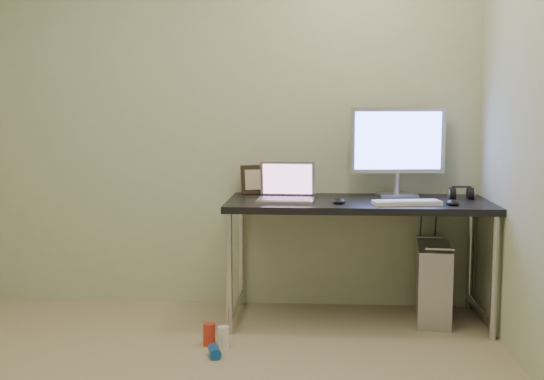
# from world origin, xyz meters

# --- Properties ---
(wall_back) EXTENTS (3.50, 0.02, 2.50)m
(wall_back) POSITION_xyz_m (0.00, 1.75, 1.25)
(wall_back) COLOR beige
(wall_back) RESTS_ON ground
(desk) EXTENTS (1.58, 0.69, 0.75)m
(desk) POSITION_xyz_m (0.96, 1.40, 0.67)
(desk) COLOR black
(desk) RESTS_ON ground
(tower_computer) EXTENTS (0.24, 0.47, 0.50)m
(tower_computer) POSITION_xyz_m (1.43, 1.44, 0.24)
(tower_computer) COLOR #B6B6BB
(tower_computer) RESTS_ON ground
(cable_a) EXTENTS (0.01, 0.16, 0.69)m
(cable_a) POSITION_xyz_m (1.38, 1.70, 0.40)
(cable_a) COLOR black
(cable_a) RESTS_ON ground
(cable_b) EXTENTS (0.02, 0.11, 0.71)m
(cable_b) POSITION_xyz_m (1.47, 1.68, 0.38)
(cable_b) COLOR black
(cable_b) RESTS_ON ground
(can_red) EXTENTS (0.09, 0.09, 0.12)m
(can_red) POSITION_xyz_m (0.12, 0.90, 0.06)
(can_red) COLOR red
(can_red) RESTS_ON ground
(can_white) EXTENTS (0.07, 0.07, 0.12)m
(can_white) POSITION_xyz_m (0.21, 0.86, 0.06)
(can_white) COLOR white
(can_white) RESTS_ON ground
(can_blue) EXTENTS (0.09, 0.12, 0.06)m
(can_blue) POSITION_xyz_m (0.18, 0.72, 0.03)
(can_blue) COLOR #124FB1
(can_blue) RESTS_ON ground
(laptop) EXTENTS (0.34, 0.28, 0.23)m
(laptop) POSITION_xyz_m (0.53, 1.35, 0.80)
(laptop) COLOR silver
(laptop) RESTS_ON desk
(monitor) EXTENTS (0.60, 0.20, 0.56)m
(monitor) POSITION_xyz_m (1.22, 1.61, 1.08)
(monitor) COLOR silver
(monitor) RESTS_ON desk
(keyboard) EXTENTS (0.41, 0.19, 0.02)m
(keyboard) POSITION_xyz_m (1.23, 1.23, 0.76)
(keyboard) COLOR white
(keyboard) RESTS_ON desk
(mouse_right) EXTENTS (0.09, 0.13, 0.04)m
(mouse_right) POSITION_xyz_m (1.49, 1.24, 0.77)
(mouse_right) COLOR black
(mouse_right) RESTS_ON desk
(mouse_left) EXTENTS (0.08, 0.12, 0.04)m
(mouse_left) POSITION_xyz_m (0.84, 1.26, 0.77)
(mouse_left) COLOR black
(mouse_left) RESTS_ON desk
(headphones) EXTENTS (0.15, 0.09, 0.10)m
(headphones) POSITION_xyz_m (1.60, 1.51, 0.78)
(headphones) COLOR black
(headphones) RESTS_ON desk
(picture_frame) EXTENTS (0.24, 0.13, 0.19)m
(picture_frame) POSITION_xyz_m (0.33, 1.69, 0.84)
(picture_frame) COLOR black
(picture_frame) RESTS_ON desk
(webcam) EXTENTS (0.04, 0.03, 0.11)m
(webcam) POSITION_xyz_m (0.55, 1.68, 0.83)
(webcam) COLOR silver
(webcam) RESTS_ON desk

